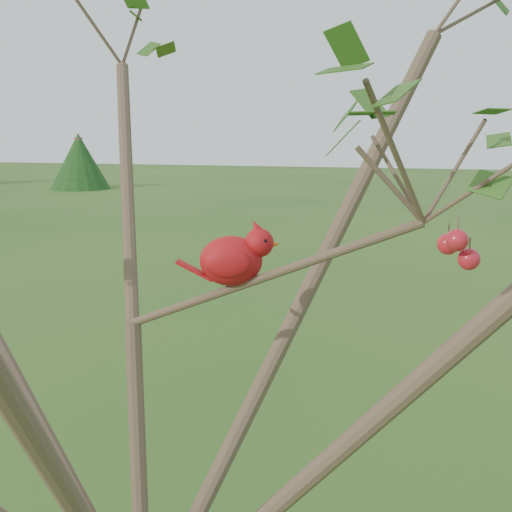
# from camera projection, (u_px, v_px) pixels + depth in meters

# --- Properties ---
(crabapple_tree) EXTENTS (2.35, 2.05, 2.95)m
(crabapple_tree) POSITION_uv_depth(u_px,v_px,m) (137.00, 258.00, 1.22)
(crabapple_tree) COLOR #453325
(crabapple_tree) RESTS_ON ground
(cardinal) EXTENTS (0.21, 0.13, 0.15)m
(cardinal) POSITION_uv_depth(u_px,v_px,m) (235.00, 258.00, 1.28)
(cardinal) COLOR #B20F19
(cardinal) RESTS_ON ground
(distant_trees) EXTENTS (43.43, 15.17, 3.26)m
(distant_trees) POSITION_uv_depth(u_px,v_px,m) (320.00, 153.00, 24.98)
(distant_trees) COLOR #453325
(distant_trees) RESTS_ON ground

